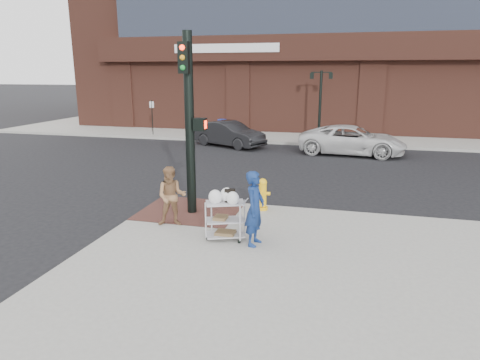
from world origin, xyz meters
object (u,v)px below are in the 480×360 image
(pedestrian_tan, at_px, (172,196))
(minivan_white, at_px, (352,140))
(lamp_post, at_px, (320,97))
(woman_blue, at_px, (255,208))
(traffic_signal_pole, at_px, (190,119))
(utility_cart, at_px, (225,217))
(sedan_dark, at_px, (229,134))
(fire_hydrant, at_px, (263,194))

(pedestrian_tan, xyz_separation_m, minivan_white, (4.58, 12.26, -0.21))
(lamp_post, relative_size, woman_blue, 2.26)
(traffic_signal_pole, bearing_deg, woman_blue, -39.49)
(utility_cart, bearing_deg, sedan_dark, 105.41)
(pedestrian_tan, distance_m, utility_cart, 1.74)
(pedestrian_tan, relative_size, minivan_white, 0.30)
(woman_blue, relative_size, pedestrian_tan, 1.12)
(woman_blue, height_order, minivan_white, woman_blue)
(minivan_white, distance_m, utility_cart, 13.17)
(traffic_signal_pole, distance_m, pedestrian_tan, 2.20)
(pedestrian_tan, bearing_deg, utility_cart, -35.92)
(woman_blue, bearing_deg, lamp_post, 6.79)
(woman_blue, bearing_deg, fire_hydrant, 14.89)
(sedan_dark, bearing_deg, lamp_post, -30.47)
(lamp_post, xyz_separation_m, traffic_signal_pole, (-2.48, -15.23, 0.21))
(woman_blue, xyz_separation_m, minivan_white, (2.20, 12.99, -0.31))
(utility_cart, bearing_deg, pedestrian_tan, 160.37)
(minivan_white, relative_size, fire_hydrant, 5.57)
(utility_cart, bearing_deg, lamp_post, 86.65)
(pedestrian_tan, bearing_deg, lamp_post, 64.60)
(traffic_signal_pole, relative_size, sedan_dark, 1.17)
(fire_hydrant, bearing_deg, pedestrian_tan, -137.52)
(traffic_signal_pole, distance_m, utility_cart, 3.09)
(traffic_signal_pole, bearing_deg, minivan_white, 68.29)
(lamp_post, bearing_deg, pedestrian_tan, -99.11)
(sedan_dark, xyz_separation_m, fire_hydrant, (4.17, -11.13, -0.07))
(lamp_post, relative_size, pedestrian_tan, 2.52)
(utility_cart, bearing_deg, woman_blue, -11.29)
(traffic_signal_pole, height_order, minivan_white, traffic_signal_pole)
(lamp_post, bearing_deg, sedan_dark, -144.81)
(fire_hydrant, bearing_deg, sedan_dark, 110.53)
(pedestrian_tan, height_order, fire_hydrant, pedestrian_tan)
(traffic_signal_pole, bearing_deg, fire_hydrant, 21.78)
(woman_blue, distance_m, sedan_dark, 14.46)
(sedan_dark, bearing_deg, fire_hydrant, -135.14)
(woman_blue, xyz_separation_m, fire_hydrant, (-0.33, 2.61, -0.40))
(traffic_signal_pole, bearing_deg, lamp_post, 80.76)
(lamp_post, xyz_separation_m, sedan_dark, (-4.74, -3.34, -1.91))
(sedan_dark, bearing_deg, utility_cart, -140.25)
(lamp_post, height_order, woman_blue, lamp_post)
(woman_blue, distance_m, pedestrian_tan, 2.50)
(minivan_white, height_order, fire_hydrant, minivan_white)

